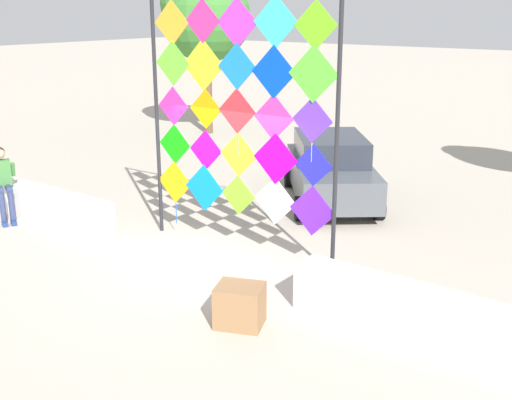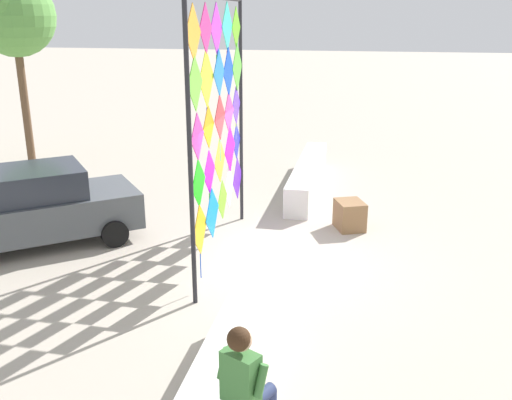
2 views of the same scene
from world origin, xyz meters
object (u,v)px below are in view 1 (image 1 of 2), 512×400
Objects in this scene: tree_far_right at (203,13)px; cardboard_box_large at (240,306)px; kite_display_rack at (239,108)px; parked_car at (331,169)px; seated_vendor at (3,178)px.

cardboard_box_large is at bearing -47.31° from tree_far_right.
parked_car is (-0.25, 3.62, -1.82)m from kite_display_rack.
seated_vendor is at bearing -162.74° from kite_display_rack.
kite_display_rack is 2.95× the size of seated_vendor.
parked_car is 0.72× the size of tree_far_right.
kite_display_rack is 1.12× the size of parked_car.
kite_display_rack reaches higher than cardboard_box_large.
cardboard_box_large is at bearing -52.11° from kite_display_rack.
parked_car is 6.18m from cardboard_box_large.
tree_far_right reaches higher than seated_vendor.
kite_display_rack is 4.06m from parked_car.
seated_vendor is at bearing -72.99° from tree_far_right.
parked_car is at bearing 94.01° from kite_display_rack.
parked_car is (4.60, 5.13, -0.14)m from seated_vendor.
parked_car is at bearing 108.74° from cardboard_box_large.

